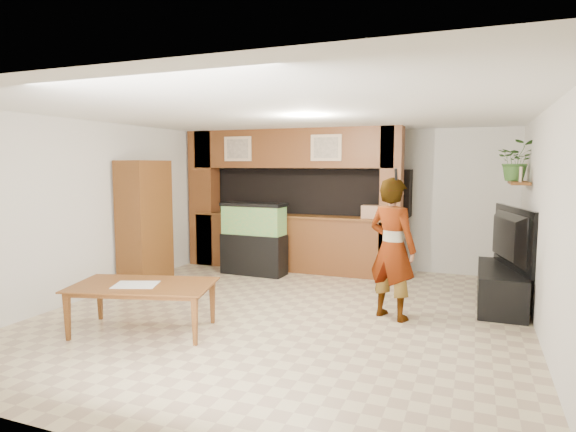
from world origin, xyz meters
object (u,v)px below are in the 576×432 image
at_px(pantry_cabinet, 145,223).
at_px(television, 503,238).
at_px(person, 392,249).
at_px(aquarium, 254,239).
at_px(dining_table, 143,309).

height_order(pantry_cabinet, television, pantry_cabinet).
bearing_deg(pantry_cabinet, person, -3.74).
relative_size(aquarium, television, 0.87).
distance_m(aquarium, dining_table, 3.24).
xyz_separation_m(person, dining_table, (-2.62, -1.61, -0.62)).
distance_m(pantry_cabinet, aquarium, 1.92).
xyz_separation_m(television, person, (-1.33, -1.08, -0.06)).
relative_size(pantry_cabinet, aquarium, 1.58).
bearing_deg(dining_table, person, 15.97).
relative_size(pantry_cabinet, dining_table, 1.25).
bearing_deg(aquarium, dining_table, -86.17).
bearing_deg(pantry_cabinet, television, 8.69).
height_order(pantry_cabinet, aquarium, pantry_cabinet).
bearing_deg(person, pantry_cabinet, 20.81).
height_order(television, dining_table, television).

